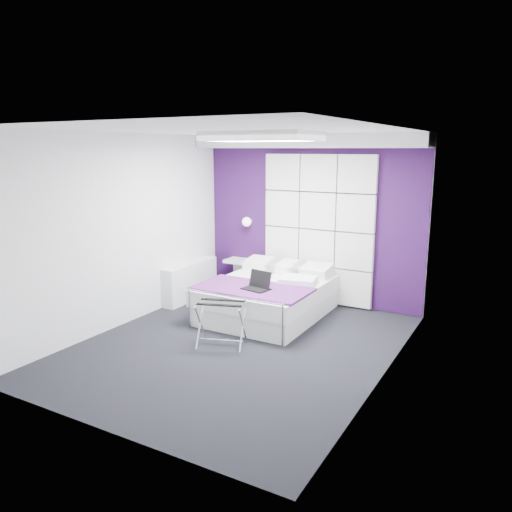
{
  "coord_description": "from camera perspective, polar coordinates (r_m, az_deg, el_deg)",
  "views": [
    {
      "loc": [
        3.04,
        -4.96,
        2.39
      ],
      "look_at": [
        0.06,
        0.35,
        1.08
      ],
      "focal_mm": 35.0,
      "sensor_mm": 36.0,
      "label": 1
    }
  ],
  "objects": [
    {
      "name": "wall_lamp",
      "position": [
        8.21,
        -0.93,
        3.97
      ],
      "size": [
        0.15,
        0.15,
        0.15
      ],
      "primitive_type": "sphere",
      "color": "white",
      "rests_on": "wall_back"
    },
    {
      "name": "bed",
      "position": [
        7.27,
        1.38,
        -4.69
      ],
      "size": [
        1.57,
        1.89,
        0.67
      ],
      "color": "white",
      "rests_on": "floor"
    },
    {
      "name": "skylight",
      "position": [
        6.34,
        0.64,
        13.6
      ],
      "size": [
        1.36,
        0.86,
        0.12
      ],
      "primitive_type": null,
      "color": "white",
      "rests_on": "ceiling"
    },
    {
      "name": "wall_back",
      "position": [
        7.86,
        6.23,
        4.12
      ],
      "size": [
        3.6,
        0.0,
        3.6
      ],
      "primitive_type": "plane",
      "rotation": [
        1.57,
        0.0,
        0.0
      ],
      "color": "white",
      "rests_on": "floor"
    },
    {
      "name": "ceiling",
      "position": [
        5.82,
        -2.27,
        14.21
      ],
      "size": [
        4.4,
        4.4,
        0.0
      ],
      "primitive_type": "plane",
      "rotation": [
        3.14,
        0.0,
        0.0
      ],
      "color": "white",
      "rests_on": "wall_back"
    },
    {
      "name": "soffit",
      "position": [
        7.55,
        5.68,
        12.94
      ],
      "size": [
        3.58,
        0.5,
        0.2
      ],
      "primitive_type": "cube",
      "color": "white",
      "rests_on": "wall_back"
    },
    {
      "name": "nightstand",
      "position": [
        8.37,
        -1.9,
        -0.56
      ],
      "size": [
        0.45,
        0.35,
        0.05
      ],
      "primitive_type": "cube",
      "color": "white",
      "rests_on": "wall_back"
    },
    {
      "name": "accent_wall",
      "position": [
        7.85,
        6.2,
        4.11
      ],
      "size": [
        3.58,
        0.02,
        2.58
      ],
      "primitive_type": "cube",
      "color": "#300F42",
      "rests_on": "wall_back"
    },
    {
      "name": "laptop",
      "position": [
        6.75,
        0.18,
        -3.3
      ],
      "size": [
        0.35,
        0.25,
        0.25
      ],
      "rotation": [
        0.0,
        0.0,
        -0.19
      ],
      "color": "black",
      "rests_on": "bed"
    },
    {
      "name": "wall_left",
      "position": [
        7.02,
        -14.83,
        2.82
      ],
      "size": [
        0.0,
        4.4,
        4.4
      ],
      "primitive_type": "plane",
      "rotation": [
        1.57,
        0.0,
        1.57
      ],
      "color": "white",
      "rests_on": "floor"
    },
    {
      "name": "floor",
      "position": [
        6.29,
        -2.07,
        -10.17
      ],
      "size": [
        4.4,
        4.4,
        0.0
      ],
      "primitive_type": "plane",
      "color": "black",
      "rests_on": "ground"
    },
    {
      "name": "headboard",
      "position": [
        7.77,
        7.06,
        3.03
      ],
      "size": [
        1.8,
        0.08,
        2.3
      ],
      "primitive_type": null,
      "color": "white",
      "rests_on": "wall_back"
    },
    {
      "name": "radiator",
      "position": [
        8.12,
        -7.53,
        -2.85
      ],
      "size": [
        0.22,
        1.2,
        0.6
      ],
      "primitive_type": "cube",
      "color": "white",
      "rests_on": "floor"
    },
    {
      "name": "luggage_rack",
      "position": [
        6.23,
        -3.97,
        -7.7
      ],
      "size": [
        0.56,
        0.41,
        0.55
      ],
      "rotation": [
        0.0,
        0.0,
        0.33
      ],
      "color": "silver",
      "rests_on": "floor"
    },
    {
      "name": "wall_right",
      "position": [
        5.23,
        14.91,
        -0.29
      ],
      "size": [
        0.0,
        4.4,
        4.4
      ],
      "primitive_type": "plane",
      "rotation": [
        1.57,
        0.0,
        -1.57
      ],
      "color": "white",
      "rests_on": "floor"
    }
  ]
}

